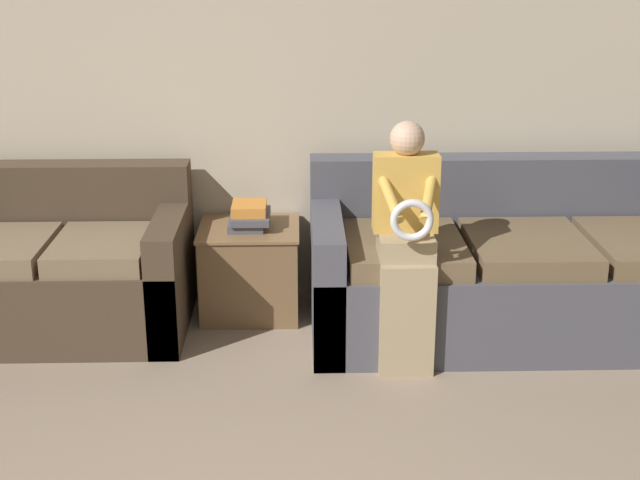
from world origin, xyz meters
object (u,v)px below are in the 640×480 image
(child_left_seated, at_px, (406,237))
(side_shelf, at_px, (250,268))
(couch_side, at_px, (61,272))
(book_stack, at_px, (249,216))
(couch_main, at_px, (518,272))

(child_left_seated, relative_size, side_shelf, 2.18)
(child_left_seated, xyz_separation_m, side_shelf, (-0.81, 0.67, -0.41))
(couch_side, bearing_deg, book_stack, 9.48)
(couch_main, height_order, couch_side, couch_main)
(side_shelf, bearing_deg, book_stack, 14.38)
(book_stack, bearing_deg, couch_side, -170.52)
(side_shelf, relative_size, book_stack, 1.83)
(couch_side, relative_size, book_stack, 4.45)
(book_stack, bearing_deg, couch_main, -10.03)
(side_shelf, bearing_deg, couch_main, -10.00)
(couch_side, bearing_deg, child_left_seated, -15.29)
(couch_main, distance_m, side_shelf, 1.51)
(couch_main, xyz_separation_m, side_shelf, (-1.48, 0.26, -0.06))
(couch_main, distance_m, child_left_seated, 0.86)
(couch_main, relative_size, side_shelf, 4.00)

